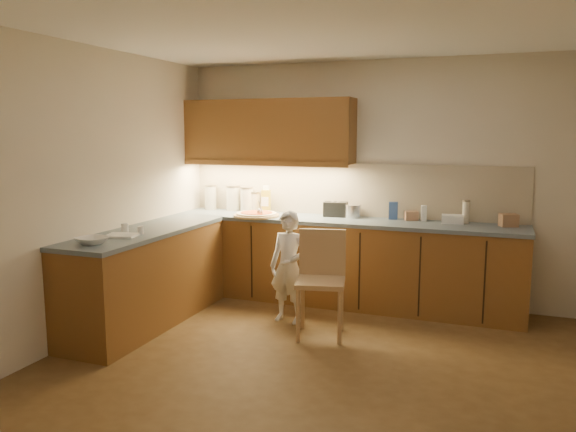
{
  "coord_description": "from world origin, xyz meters",
  "views": [
    {
      "loc": [
        1.18,
        -4.04,
        1.84
      ],
      "look_at": [
        -0.8,
        1.2,
        1.0
      ],
      "focal_mm": 35.0,
      "sensor_mm": 36.0,
      "label": 1
    }
  ],
  "objects_px": {
    "child": "(289,267)",
    "wooden_chair": "(321,275)",
    "pizza_on_board": "(257,214)",
    "oil_jug": "(266,200)",
    "toaster": "(336,209)"
  },
  "relations": [
    {
      "from": "child",
      "to": "wooden_chair",
      "type": "relative_size",
      "value": 1.14
    },
    {
      "from": "pizza_on_board",
      "to": "oil_jug",
      "type": "height_order",
      "value": "oil_jug"
    },
    {
      "from": "wooden_chair",
      "to": "oil_jug",
      "type": "bearing_deg",
      "value": 118.88
    },
    {
      "from": "child",
      "to": "toaster",
      "type": "xyz_separation_m",
      "value": [
        0.2,
        0.92,
        0.46
      ]
    },
    {
      "from": "pizza_on_board",
      "to": "oil_jug",
      "type": "xyz_separation_m",
      "value": [
        -0.02,
        0.31,
        0.12
      ]
    },
    {
      "from": "wooden_chair",
      "to": "oil_jug",
      "type": "xyz_separation_m",
      "value": [
        -1.03,
        1.14,
        0.51
      ]
    },
    {
      "from": "pizza_on_board",
      "to": "wooden_chair",
      "type": "xyz_separation_m",
      "value": [
        1.01,
        -0.83,
        -0.39
      ]
    },
    {
      "from": "oil_jug",
      "to": "child",
      "type": "bearing_deg",
      "value": -55.87
    },
    {
      "from": "pizza_on_board",
      "to": "wooden_chair",
      "type": "bearing_deg",
      "value": -39.34
    },
    {
      "from": "oil_jug",
      "to": "toaster",
      "type": "relative_size",
      "value": 1.18
    },
    {
      "from": "child",
      "to": "oil_jug",
      "type": "height_order",
      "value": "oil_jug"
    },
    {
      "from": "pizza_on_board",
      "to": "child",
      "type": "height_order",
      "value": "pizza_on_board"
    },
    {
      "from": "oil_jug",
      "to": "toaster",
      "type": "xyz_separation_m",
      "value": [
        0.83,
        -0.02,
        -0.06
      ]
    },
    {
      "from": "child",
      "to": "toaster",
      "type": "height_order",
      "value": "child"
    },
    {
      "from": "child",
      "to": "toaster",
      "type": "relative_size",
      "value": 4.15
    }
  ]
}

